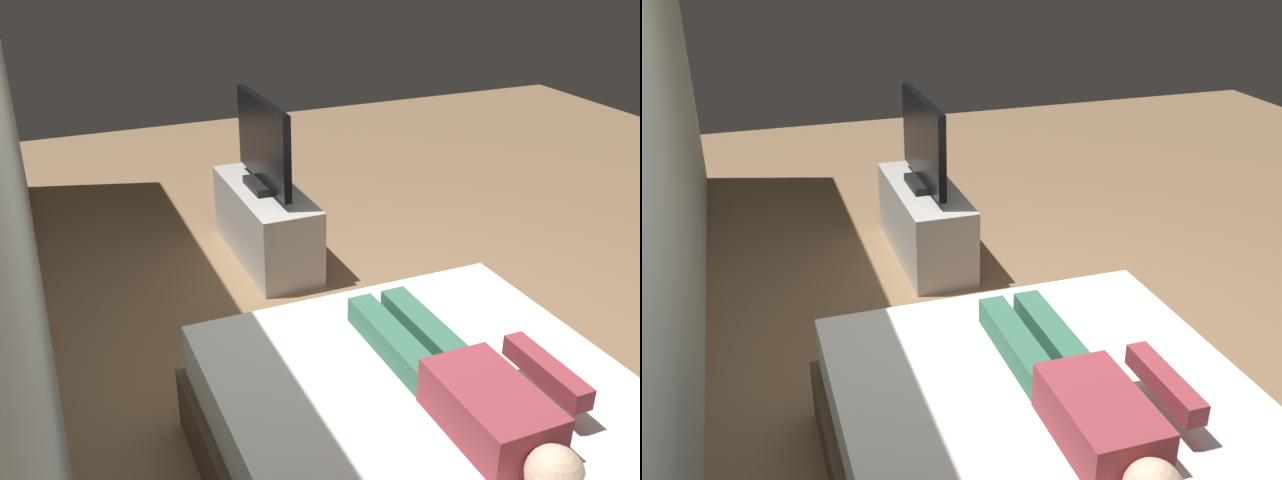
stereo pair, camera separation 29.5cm
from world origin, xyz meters
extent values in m
plane|color=#8C6B4C|center=(0.00, 0.00, 0.00)|extent=(10.00, 10.00, 0.00)
cube|color=white|center=(-0.95, 0.22, 0.42)|extent=(1.94, 1.53, 0.24)
cube|color=#993842|center=(-1.05, 0.17, 0.63)|extent=(0.48, 0.28, 0.18)
sphere|color=beige|center=(-1.38, 0.17, 0.63)|extent=(0.18, 0.18, 0.18)
cube|color=#387056|center=(-0.51, 0.09, 0.60)|extent=(0.60, 0.11, 0.11)
cube|color=#387056|center=(-0.51, 0.25, 0.60)|extent=(0.60, 0.11, 0.11)
cube|color=#993842|center=(-0.99, -0.11, 0.67)|extent=(0.40, 0.08, 0.08)
cube|color=black|center=(-0.77, -0.25, 0.55)|extent=(0.15, 0.04, 0.02)
cube|color=#B7B2AD|center=(1.54, 0.08, 0.25)|extent=(1.10, 0.40, 0.50)
cube|color=black|center=(1.54, 0.08, 0.53)|extent=(0.32, 0.20, 0.05)
cube|color=black|center=(1.54, 0.08, 0.82)|extent=(0.88, 0.05, 0.54)
camera|label=1|loc=(-2.60, 1.46, 2.17)|focal=39.95mm
camera|label=2|loc=(-2.71, 1.18, 2.17)|focal=39.95mm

